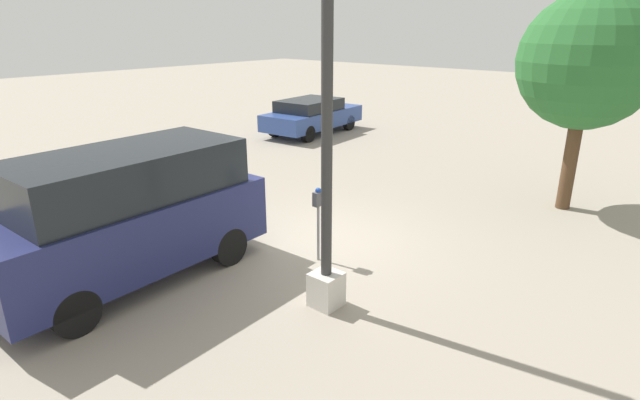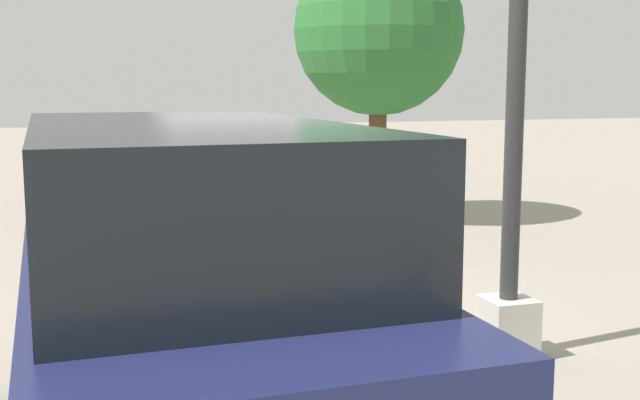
{
  "view_description": "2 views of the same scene",
  "coord_description": "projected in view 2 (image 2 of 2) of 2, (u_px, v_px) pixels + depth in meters",
  "views": [
    {
      "loc": [
        6.98,
        5.97,
        4.14
      ],
      "look_at": [
        0.29,
        0.29,
        1.04
      ],
      "focal_mm": 28.0,
      "sensor_mm": 36.0,
      "label": 1
    },
    {
      "loc": [
        7.93,
        -2.1,
        2.48
      ],
      "look_at": [
        0.67,
        0.2,
        1.36
      ],
      "focal_mm": 45.0,
      "sensor_mm": 36.0,
      "label": 2
    }
  ],
  "objects": [
    {
      "name": "ground_plane",
      "position": [
        283.0,
        319.0,
        8.47
      ],
      "size": [
        80.0,
        80.0,
        0.0
      ],
      "primitive_type": "plane",
      "color": "gray"
    },
    {
      "name": "lamp_post",
      "position": [
        513.0,
        170.0,
        7.07
      ],
      "size": [
        0.44,
        0.44,
        5.33
      ],
      "color": "beige",
      "rests_on": "ground"
    },
    {
      "name": "parking_meter_near",
      "position": [
        350.0,
        230.0,
        7.89
      ],
      "size": [
        0.21,
        0.12,
        1.41
      ],
      "rotation": [
        0.0,
        0.0,
        -0.05
      ],
      "color": "gray",
      "rests_on": "ground"
    },
    {
      "name": "street_tree",
      "position": [
        379.0,
        32.0,
        13.9
      ],
      "size": [
        2.95,
        2.95,
        4.86
      ],
      "color": "#513823",
      "rests_on": "ground"
    },
    {
      "name": "parked_van",
      "position": [
        191.0,
        294.0,
        4.87
      ],
      "size": [
        4.6,
        2.04,
        2.24
      ],
      "rotation": [
        0.0,
        0.0,
        0.03
      ],
      "color": "navy",
      "rests_on": "ground"
    }
  ]
}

